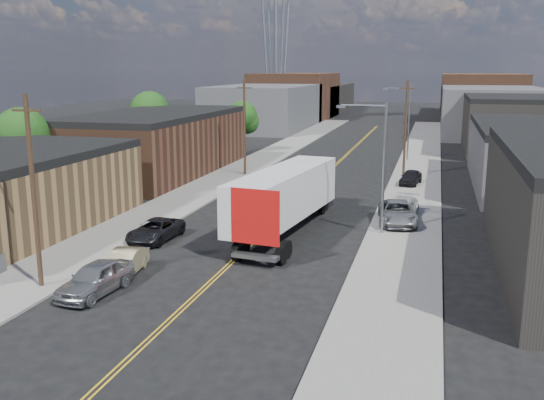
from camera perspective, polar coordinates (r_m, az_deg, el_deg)
The scene contains 28 objects.
ground at distance 77.35m, azimuth 6.66°, elevation 3.91°, with size 260.00×260.00×0.00m, color black.
centerline at distance 62.74m, azimuth 4.60°, elevation 1.99°, with size 0.32×120.00×0.01m, color gold.
sidewalk_left at distance 65.10m, azimuth -3.65°, elevation 2.45°, with size 5.00×140.00×0.15m, color slate.
sidewalk_right at distance 61.74m, azimuth 13.30°, elevation 1.59°, with size 5.00×140.00×0.15m, color slate.
warehouse_brown at distance 66.94m, azimuth -10.91°, elevation 5.31°, with size 12.00×26.00×6.60m.
industrial_right_c at distance 88.67m, azimuth 22.22°, elevation 6.63°, with size 14.00×22.00×7.60m.
skyline_left_a at distance 115.24m, azimuth -0.61°, elevation 8.75°, with size 16.00×30.00×8.00m, color #3B3B3E.
skyline_right_a at distance 111.28m, azimuth 19.83°, elevation 7.90°, with size 16.00×30.00×8.00m, color #3B3B3E.
skyline_left_b at distance 139.38m, azimuth 2.22°, elevation 9.78°, with size 16.00×26.00×10.00m, color #4D2F1F.
skyline_right_b at distance 136.12m, azimuth 19.07°, elevation 9.06°, with size 16.00×26.00×10.00m, color #4D2F1F.
skyline_left_c at distance 158.99m, azimuth 3.85°, elevation 9.53°, with size 16.00×40.00×7.00m, color black.
skyline_right_c at distance 156.14m, azimuth 18.58°, elevation 8.88°, with size 16.00×40.00×7.00m, color black.
streetlight_near at distance 41.29m, azimuth 9.97°, elevation 3.92°, with size 3.39×0.25×9.00m.
streetlight_far at distance 76.02m, azimuth 12.48°, elevation 7.60°, with size 3.39×0.25×9.00m.
utility_pole_left_near at distance 32.79m, azimuth -21.54°, elevation 0.74°, with size 1.60×0.26×10.00m.
utility_pole_left_far at distance 64.02m, azimuth -2.61°, elevation 6.86°, with size 1.60×0.26×10.00m.
utility_pole_right at distance 64.06m, azimuth 12.45°, elevation 6.59°, with size 1.60×0.26×10.00m.
tree_left_near at distance 57.98m, azimuth -22.41°, elevation 5.41°, with size 4.85×4.76×7.91m.
tree_left_mid at distance 79.17m, azimuth -11.38°, elevation 7.94°, with size 5.10×5.04×8.37m.
tree_left_far at distance 81.94m, azimuth -2.82°, elevation 7.66°, with size 4.35×4.20×6.97m.
semi_truck at distance 42.53m, azimuth 1.74°, elevation 0.62°, with size 4.72×17.77×4.58m.
car_left_a at distance 32.13m, azimuth -16.29°, elevation -7.10°, with size 1.94×4.83×1.65m, color gray.
car_left_b at distance 34.58m, azimuth -13.74°, elevation -5.78°, with size 1.48×4.24×1.40m, color #9B8E65.
car_left_c at distance 40.97m, azimuth -10.92°, elevation -2.81°, with size 2.31×5.01×1.39m, color black.
car_left_d at distance 51.98m, azimuth -3.37°, elevation 0.57°, with size 1.84×4.53×1.31m, color #9C9FA1.
car_right_lot_a at distance 44.96m, azimuth 11.72°, elevation -1.15°, with size 2.66×5.77×1.60m, color #989B9D.
car_right_lot_b at distance 46.81m, azimuth 12.04°, elevation -0.72°, with size 2.05×5.05×1.47m, color #BBBBBB.
car_right_lot_c at distance 60.33m, azimuth 12.93°, elevation 2.12°, with size 1.66×4.13×1.41m, color black.
Camera 1 is at (11.22, -15.70, 11.25)m, focal length 40.00 mm.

